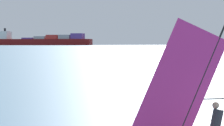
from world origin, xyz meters
name	(u,v)px	position (x,y,z in m)	size (l,w,h in m)	color
windsurfer	(203,112)	(-3.31, 1.18, 1.02)	(4.34, 1.85, 4.32)	red
cargo_ship	(42,40)	(-275.53, 856.92, 8.91)	(192.60, 32.06, 32.62)	maroon
distant_headland	(165,39)	(-75.27, 1529.37, 16.61)	(821.80, 214.81, 33.22)	#4C564C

